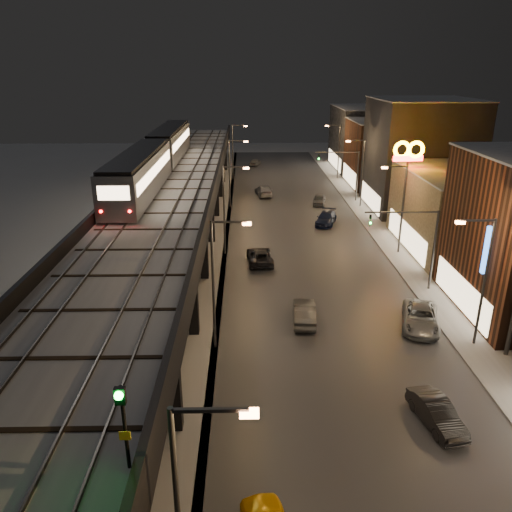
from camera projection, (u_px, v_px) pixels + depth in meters
name	position (u px, v px, depth m)	size (l,w,h in m)	color
ground	(215.00, 505.00, 21.72)	(220.00, 220.00, 0.00)	silver
road_surface	(301.00, 241.00, 54.56)	(17.00, 120.00, 0.06)	#46474D
sidewalk_right	(392.00, 240.00, 54.74)	(4.00, 120.00, 0.14)	#9FA1A8
under_viaduct_pavement	(178.00, 241.00, 54.29)	(11.00, 120.00, 0.06)	#9FA1A8
elevated_viaduct	(171.00, 199.00, 49.36)	(9.00, 100.00, 6.30)	black
viaduct_trackbed	(170.00, 191.00, 49.20)	(8.40, 100.00, 0.32)	#B2B7C1
viaduct_parapet_streetside	(214.00, 186.00, 49.15)	(0.30, 100.00, 1.10)	black
viaduct_parapet_far	(126.00, 186.00, 48.98)	(0.30, 100.00, 1.10)	black
building_c	(468.00, 212.00, 50.63)	(12.20, 15.20, 8.16)	#807153
building_d	(420.00, 156.00, 64.52)	(12.20, 13.20, 14.16)	#26262B
building_e	(389.00, 153.00, 78.31)	(12.20, 12.20, 10.16)	brown
building_f	(368.00, 138.00, 91.21)	(12.20, 16.20, 11.16)	#2D2D30
streetlight_left_0	(187.00, 510.00, 15.18)	(2.57, 0.28, 9.00)	#38383A
streetlight_left_1	(217.00, 277.00, 31.99)	(2.57, 0.28, 9.00)	#38383A
streetlight_right_1	(482.00, 275.00, 32.33)	(2.56, 0.28, 9.00)	#38383A
streetlight_left_2	(227.00, 204.00, 48.81)	(2.57, 0.28, 9.00)	#38383A
streetlight_right_2	(401.00, 203.00, 49.15)	(2.56, 0.28, 9.00)	#38383A
streetlight_left_3	(231.00, 169.00, 65.63)	(2.57, 0.28, 9.00)	#38383A
streetlight_right_3	(361.00, 168.00, 65.97)	(2.56, 0.28, 9.00)	#38383A
streetlight_left_4	(234.00, 148.00, 82.45)	(2.57, 0.28, 9.00)	#38383A
streetlight_right_4	(337.00, 148.00, 82.79)	(2.56, 0.28, 9.00)	#38383A
traffic_light_rig_a	(421.00, 240.00, 40.98)	(6.10, 0.34, 7.00)	#38383A
traffic_light_rig_b	(349.00, 170.00, 69.01)	(6.10, 0.34, 7.00)	#38383A
subway_train	(157.00, 155.00, 56.00)	(3.23, 39.62, 3.87)	gray
rail_signal	(122.00, 412.00, 14.13)	(0.34, 0.42, 2.91)	black
car_near_white	(304.00, 313.00, 36.98)	(1.58, 4.54, 1.50)	#3C3D3F
car_mid_silver	(260.00, 256.00, 48.14)	(2.30, 5.00, 1.39)	black
car_mid_dark	(264.00, 191.00, 73.28)	(2.06, 5.06, 1.47)	#9398A5
car_far_white	(255.00, 162.00, 95.67)	(1.54, 3.83, 1.31)	gray
car_onc_silver	(436.00, 414.00, 26.33)	(1.45, 4.16, 1.37)	black
car_onc_dark	(420.00, 318.00, 36.19)	(2.48, 5.39, 1.50)	gray
car_onc_white	(326.00, 219.00, 59.94)	(2.03, 5.01, 1.45)	#0E1633
car_onc_red	(319.00, 200.00, 68.51)	(1.59, 3.95, 1.34)	slate
sign_mcdonalds	(408.00, 160.00, 50.77)	(3.23, 0.51, 10.88)	#38383A
sign_carwash	(494.00, 259.00, 34.33)	(1.50, 0.35, 7.80)	#38383A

